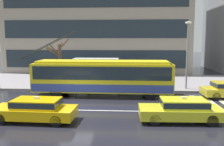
{
  "coord_description": "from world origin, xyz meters",
  "views": [
    {
      "loc": [
        3.76,
        -16.7,
        4.49
      ],
      "look_at": [
        2.46,
        2.92,
        1.89
      ],
      "focal_mm": 40.13,
      "sensor_mm": 36.0,
      "label": 1
    }
  ],
  "objects_px": {
    "trolleybus": "(103,76)",
    "bus_shelter": "(96,65)",
    "pedestrian_at_shelter": "(128,68)",
    "pedestrian_walking_past": "(89,70)",
    "street_lamp": "(187,49)",
    "pedestrian_approaching_curb": "(110,68)",
    "taxi_oncoming_near": "(35,109)",
    "taxi_oncoming_far": "(181,109)",
    "street_tree_bare": "(59,60)"
  },
  "relations": [
    {
      "from": "pedestrian_walking_past",
      "to": "street_lamp",
      "type": "bearing_deg",
      "value": -4.6
    },
    {
      "from": "bus_shelter",
      "to": "pedestrian_walking_past",
      "type": "height_order",
      "value": "bus_shelter"
    },
    {
      "from": "bus_shelter",
      "to": "pedestrian_approaching_curb",
      "type": "bearing_deg",
      "value": 44.17
    },
    {
      "from": "trolleybus",
      "to": "pedestrian_walking_past",
      "type": "bearing_deg",
      "value": 116.93
    },
    {
      "from": "pedestrian_walking_past",
      "to": "street_tree_bare",
      "type": "distance_m",
      "value": 3.16
    },
    {
      "from": "bus_shelter",
      "to": "pedestrian_approaching_curb",
      "type": "relative_size",
      "value": 2.11
    },
    {
      "from": "street_tree_bare",
      "to": "bus_shelter",
      "type": "bearing_deg",
      "value": -8.45
    },
    {
      "from": "pedestrian_approaching_curb",
      "to": "pedestrian_walking_past",
      "type": "distance_m",
      "value": 2.31
    },
    {
      "from": "trolleybus",
      "to": "taxi_oncoming_near",
      "type": "relative_size",
      "value": 2.69
    },
    {
      "from": "taxi_oncoming_near",
      "to": "bus_shelter",
      "type": "bearing_deg",
      "value": 78.21
    },
    {
      "from": "taxi_oncoming_near",
      "to": "taxi_oncoming_far",
      "type": "relative_size",
      "value": 1.02
    },
    {
      "from": "street_lamp",
      "to": "pedestrian_walking_past",
      "type": "bearing_deg",
      "value": 175.4
    },
    {
      "from": "pedestrian_approaching_curb",
      "to": "taxi_oncoming_far",
      "type": "bearing_deg",
      "value": -66.16
    },
    {
      "from": "trolleybus",
      "to": "taxi_oncoming_near",
      "type": "distance_m",
      "value": 7.45
    },
    {
      "from": "taxi_oncoming_far",
      "to": "pedestrian_approaching_curb",
      "type": "relative_size",
      "value": 2.29
    },
    {
      "from": "trolleybus",
      "to": "bus_shelter",
      "type": "distance_m",
      "value": 3.64
    },
    {
      "from": "bus_shelter",
      "to": "street_lamp",
      "type": "height_order",
      "value": "street_lamp"
    },
    {
      "from": "trolleybus",
      "to": "pedestrian_at_shelter",
      "type": "distance_m",
      "value": 4.93
    },
    {
      "from": "bus_shelter",
      "to": "trolleybus",
      "type": "bearing_deg",
      "value": -74.32
    },
    {
      "from": "taxi_oncoming_near",
      "to": "pedestrian_approaching_curb",
      "type": "distance_m",
      "value": 11.86
    },
    {
      "from": "trolleybus",
      "to": "pedestrian_at_shelter",
      "type": "relative_size",
      "value": 6.21
    },
    {
      "from": "pedestrian_at_shelter",
      "to": "taxi_oncoming_near",
      "type": "bearing_deg",
      "value": -114.39
    },
    {
      "from": "pedestrian_at_shelter",
      "to": "trolleybus",
      "type": "bearing_deg",
      "value": -113.84
    },
    {
      "from": "trolleybus",
      "to": "taxi_oncoming_far",
      "type": "distance_m",
      "value": 8.02
    },
    {
      "from": "taxi_oncoming_near",
      "to": "pedestrian_walking_past",
      "type": "relative_size",
      "value": 2.29
    },
    {
      "from": "pedestrian_walking_past",
      "to": "street_tree_bare",
      "type": "bearing_deg",
      "value": 167.42
    },
    {
      "from": "pedestrian_approaching_curb",
      "to": "pedestrian_walking_past",
      "type": "bearing_deg",
      "value": -146.48
    },
    {
      "from": "trolleybus",
      "to": "pedestrian_walking_past",
      "type": "distance_m",
      "value": 3.76
    },
    {
      "from": "trolleybus",
      "to": "street_lamp",
      "type": "distance_m",
      "value": 8.0
    },
    {
      "from": "pedestrian_approaching_curb",
      "to": "pedestrian_walking_past",
      "type": "relative_size",
      "value": 0.97
    },
    {
      "from": "pedestrian_approaching_curb",
      "to": "taxi_oncoming_near",
      "type": "bearing_deg",
      "value": -106.31
    },
    {
      "from": "taxi_oncoming_far",
      "to": "pedestrian_at_shelter",
      "type": "xyz_separation_m",
      "value": [
        -3.01,
        10.71,
        1.04
      ]
    },
    {
      "from": "taxi_oncoming_far",
      "to": "pedestrian_at_shelter",
      "type": "bearing_deg",
      "value": 105.7
    },
    {
      "from": "street_lamp",
      "to": "street_tree_bare",
      "type": "bearing_deg",
      "value": 173.38
    },
    {
      "from": "bus_shelter",
      "to": "street_lamp",
      "type": "distance_m",
      "value": 8.41
    },
    {
      "from": "bus_shelter",
      "to": "pedestrian_walking_past",
      "type": "distance_m",
      "value": 0.83
    },
    {
      "from": "taxi_oncoming_near",
      "to": "trolleybus",
      "type": "bearing_deg",
      "value": 65.24
    },
    {
      "from": "pedestrian_walking_past",
      "to": "street_lamp",
      "type": "relative_size",
      "value": 0.34
    },
    {
      "from": "pedestrian_at_shelter",
      "to": "pedestrian_walking_past",
      "type": "height_order",
      "value": "pedestrian_walking_past"
    },
    {
      "from": "pedestrian_walking_past",
      "to": "bus_shelter",
      "type": "bearing_deg",
      "value": 8.9
    },
    {
      "from": "bus_shelter",
      "to": "pedestrian_approaching_curb",
      "type": "xyz_separation_m",
      "value": [
        1.19,
        1.16,
        -0.41
      ]
    },
    {
      "from": "taxi_oncoming_near",
      "to": "taxi_oncoming_far",
      "type": "height_order",
      "value": "same"
    },
    {
      "from": "pedestrian_at_shelter",
      "to": "pedestrian_approaching_curb",
      "type": "bearing_deg",
      "value": 176.33
    },
    {
      "from": "taxi_oncoming_far",
      "to": "pedestrian_walking_past",
      "type": "relative_size",
      "value": 2.23
    },
    {
      "from": "taxi_oncoming_near",
      "to": "pedestrian_at_shelter",
      "type": "distance_m",
      "value": 12.38
    },
    {
      "from": "taxi_oncoming_near",
      "to": "street_tree_bare",
      "type": "bearing_deg",
      "value": 98.41
    },
    {
      "from": "bus_shelter",
      "to": "pedestrian_at_shelter",
      "type": "height_order",
      "value": "bus_shelter"
    },
    {
      "from": "street_tree_bare",
      "to": "pedestrian_at_shelter",
      "type": "bearing_deg",
      "value": 4.23
    },
    {
      "from": "taxi_oncoming_far",
      "to": "pedestrian_walking_past",
      "type": "distance_m",
      "value": 11.72
    },
    {
      "from": "pedestrian_at_shelter",
      "to": "taxi_oncoming_far",
      "type": "bearing_deg",
      "value": -74.3
    }
  ]
}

